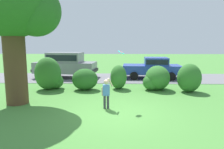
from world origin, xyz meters
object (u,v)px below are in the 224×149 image
oak_tree_large (15,6)px  parked_sedan (153,67)px  parked_suv (65,64)px  frisbee (121,52)px  child_thrower (106,91)px

oak_tree_large → parked_sedan: (6.92, 6.62, -3.33)m
oak_tree_large → parked_suv: oak_tree_large is taller
parked_suv → oak_tree_large: bearing=-93.1°
parked_sedan → frisbee: bearing=-109.6°
oak_tree_large → parked_sedan: oak_tree_large is taller
parked_suv → frisbee: frisbee is taller
parked_sedan → oak_tree_large: bearing=-136.3°
oak_tree_large → parked_suv: size_ratio=1.23×
oak_tree_large → parked_sedan: bearing=43.7°
parked_suv → frisbee: size_ratio=17.30×
child_thrower → parked_suv: bearing=115.2°
oak_tree_large → child_thrower: (3.84, -0.72, -3.46)m
parked_suv → child_thrower: parked_suv is taller
parked_suv → child_thrower: 8.17m
child_thrower → parked_sedan: bearing=67.2°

